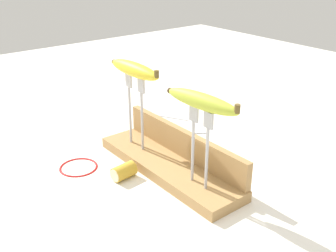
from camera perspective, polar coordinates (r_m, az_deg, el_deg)
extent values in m
plane|color=white|center=(1.06, 0.00, -6.33)|extent=(3.00, 3.00, 0.00)
cube|color=#A87F4C|center=(1.05, 0.00, -5.68)|extent=(0.45, 0.12, 0.03)
cube|color=#A87F4C|center=(1.06, 2.25, -2.43)|extent=(0.44, 0.02, 0.07)
cylinder|color=#B2B2B7|center=(1.12, -5.33, 1.52)|extent=(0.01, 0.01, 0.16)
cube|color=#B2B2B7|center=(1.08, -5.53, 6.37)|extent=(0.03, 0.01, 0.04)
cylinder|color=#B2B2B7|center=(1.07, -3.64, 0.61)|extent=(0.01, 0.01, 0.16)
cube|color=#B2B2B7|center=(1.04, -3.78, 5.63)|extent=(0.03, 0.01, 0.04)
cylinder|color=#B2B2B7|center=(0.93, 3.49, -3.57)|extent=(0.01, 0.01, 0.15)
cube|color=#B2B2B7|center=(0.89, 3.64, 1.73)|extent=(0.03, 0.01, 0.04)
cylinder|color=#B2B2B7|center=(0.90, 5.45, -4.63)|extent=(0.01, 0.01, 0.15)
cube|color=#B2B2B7|center=(0.86, 5.69, 0.81)|extent=(0.03, 0.01, 0.04)
ellipsoid|color=yellow|center=(1.05, -4.74, 7.90)|extent=(0.20, 0.05, 0.04)
cylinder|color=brown|center=(0.98, -1.61, 7.28)|extent=(0.01, 0.01, 0.02)
sphere|color=#3F2D19|center=(1.12, -7.54, 8.88)|extent=(0.01, 0.01, 0.01)
ellipsoid|color=#B2C138|center=(0.86, 4.73, 3.49)|extent=(0.20, 0.06, 0.04)
cylinder|color=brown|center=(0.81, 9.70, 2.41)|extent=(0.01, 0.01, 0.02)
sphere|color=#3F2D19|center=(0.92, 0.30, 4.97)|extent=(0.01, 0.01, 0.01)
cylinder|color=#B2B2B7|center=(1.26, 2.82, -0.95)|extent=(0.08, 0.10, 0.01)
cube|color=#B2B2B7|center=(1.25, -0.85, -0.98)|extent=(0.04, 0.04, 0.01)
cylinder|color=#B2B2B7|center=(1.38, -0.34, 1.39)|extent=(0.14, 0.08, 0.01)
cube|color=#B2B2B7|center=(1.41, -3.95, 1.98)|extent=(0.04, 0.04, 0.01)
cylinder|color=gold|center=(1.02, -6.20, -6.34)|extent=(0.04, 0.06, 0.04)
cylinder|color=beige|center=(1.01, -7.50, -6.92)|extent=(0.03, 0.01, 0.03)
torus|color=red|center=(1.10, -12.42, -5.57)|extent=(0.10, 0.10, 0.01)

